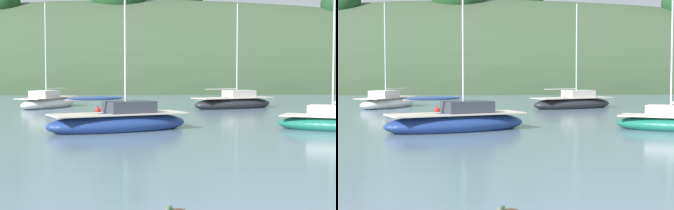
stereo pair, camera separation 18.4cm
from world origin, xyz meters
The scene contains 5 objects.
far_shoreline_hill centered at (-0.01, 79.14, 0.15)m, with size 150.00×36.00×32.78m.
sailboat_black_sloop centered at (-9.06, 37.09, 0.42)m, with size 4.92×7.46×8.82m.
sailboat_yellow_far centered at (6.08, 35.62, 0.43)m, with size 7.58×5.34×8.67m.
sailboat_navy_dinghy centered at (-2.43, 19.04, 0.43)m, with size 7.60×5.20×8.55m.
mooring_buoy_channel centered at (-4.55, 31.70, 0.12)m, with size 0.44×0.44×0.54m.
Camera 1 is at (-1.30, -6.98, 2.81)m, focal length 56.78 mm.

